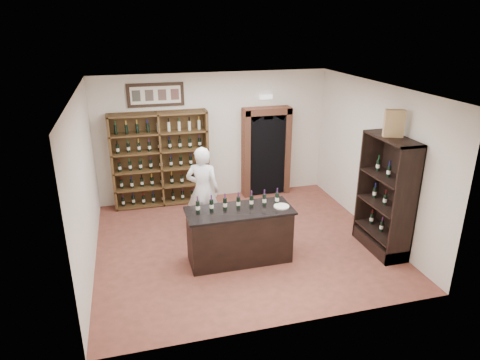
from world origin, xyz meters
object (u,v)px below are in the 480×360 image
shopkeeper (203,191)px  side_cabinet (385,212)px  wine_shelf (160,159)px  counter_bottle_0 (198,207)px  wine_crate (394,123)px  tasting_counter (239,235)px

shopkeeper → side_cabinet: bearing=175.2°
wine_shelf → side_cabinet: same height
wine_shelf → side_cabinet: size_ratio=1.00×
wine_shelf → shopkeeper: wine_shelf is taller
counter_bottle_0 → wine_crate: bearing=-5.8°
tasting_counter → wine_crate: 3.33m
side_cabinet → wine_crate: size_ratio=4.63×
shopkeeper → wine_crate: (3.11, -1.53, 1.53)m
tasting_counter → wine_crate: bearing=-5.8°
wine_shelf → wine_crate: size_ratio=4.63×
tasting_counter → counter_bottle_0: 0.95m
shopkeeper → wine_shelf: bearing=-46.7°
tasting_counter → side_cabinet: bearing=-6.3°
counter_bottle_0 → side_cabinet: (3.44, -0.38, -0.35)m
shopkeeper → wine_crate: wine_crate is taller
side_cabinet → shopkeeper: side_cabinet is taller
tasting_counter → wine_crate: (2.69, -0.27, 1.94)m
counter_bottle_0 → side_cabinet: side_cabinet is taller
wine_shelf → shopkeeper: (0.67, -1.68, -0.19)m
tasting_counter → wine_shelf: bearing=110.6°
wine_shelf → wine_crate: wine_crate is taller
side_cabinet → wine_crate: wine_crate is taller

